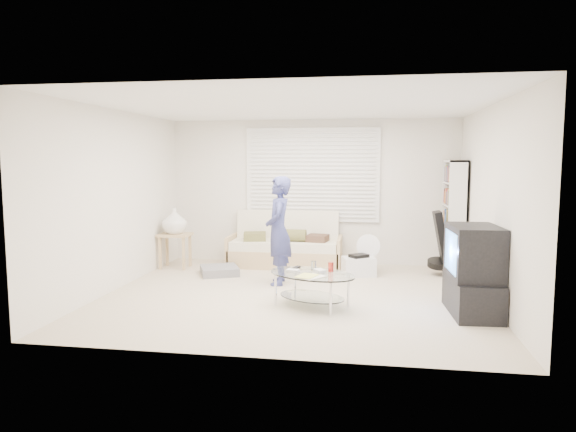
% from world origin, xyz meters
% --- Properties ---
extents(ground, '(5.00, 5.00, 0.00)m').
position_xyz_m(ground, '(0.00, 0.00, 0.00)').
color(ground, tan).
rests_on(ground, ground).
extents(room_shell, '(5.02, 4.52, 2.51)m').
position_xyz_m(room_shell, '(0.00, 0.48, 1.63)').
color(room_shell, silver).
rests_on(room_shell, ground).
extents(window_blinds, '(2.32, 0.08, 1.62)m').
position_xyz_m(window_blinds, '(0.00, 2.20, 1.55)').
color(window_blinds, silver).
rests_on(window_blinds, ground).
extents(futon_sofa, '(1.91, 0.77, 0.94)m').
position_xyz_m(futon_sofa, '(-0.42, 1.87, 0.31)').
color(futon_sofa, tan).
rests_on(futon_sofa, ground).
extents(grey_floor_pillow, '(0.75, 0.75, 0.13)m').
position_xyz_m(grey_floor_pillow, '(-1.34, 1.04, 0.06)').
color(grey_floor_pillow, gray).
rests_on(grey_floor_pillow, ground).
extents(side_table, '(0.51, 0.41, 1.01)m').
position_xyz_m(side_table, '(-2.22, 1.42, 0.75)').
color(side_table, tan).
rests_on(side_table, ground).
extents(bookshelf, '(0.28, 0.76, 1.80)m').
position_xyz_m(bookshelf, '(2.32, 1.79, 0.90)').
color(bookshelf, white).
rests_on(bookshelf, ground).
extents(guitar_case, '(0.37, 0.37, 1.00)m').
position_xyz_m(guitar_case, '(2.12, 1.52, 0.44)').
color(guitar_case, black).
rests_on(guitar_case, ground).
extents(floor_fan, '(0.38, 0.26, 0.63)m').
position_xyz_m(floor_fan, '(0.98, 1.52, 0.37)').
color(floor_fan, white).
rests_on(floor_fan, ground).
extents(storage_bin, '(0.56, 0.46, 0.34)m').
position_xyz_m(storage_bin, '(0.84, 1.30, 0.15)').
color(storage_bin, white).
rests_on(storage_bin, ground).
extents(tv_unit, '(0.58, 0.99, 1.05)m').
position_xyz_m(tv_unit, '(2.20, -0.53, 0.51)').
color(tv_unit, black).
rests_on(tv_unit, ground).
extents(coffee_table, '(1.32, 1.12, 0.54)m').
position_xyz_m(coffee_table, '(0.30, -0.51, 0.34)').
color(coffee_table, silver).
rests_on(coffee_table, ground).
extents(standing_person, '(0.45, 0.62, 1.57)m').
position_xyz_m(standing_person, '(-0.31, 0.58, 0.79)').
color(standing_person, navy).
rests_on(standing_person, ground).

